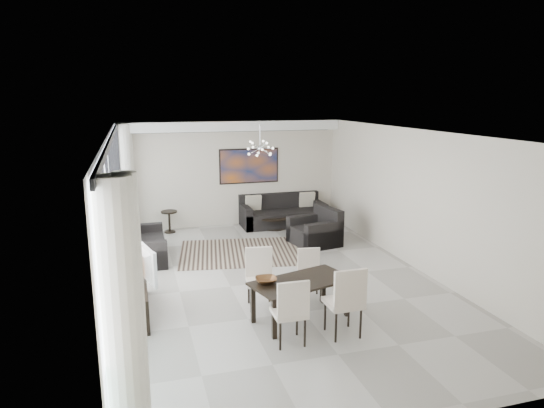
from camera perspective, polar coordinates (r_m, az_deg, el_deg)
name	(u,v)px	position (r m, az deg, el deg)	size (l,w,h in m)	color
room_shell	(302,208)	(9.33, 3.51, -0.45)	(6.00, 9.00, 2.90)	#A8A39B
window_wall	(122,219)	(8.81, -17.27, -1.68)	(0.37, 8.95, 2.90)	silver
soffit	(232,126)	(13.14, -4.73, 9.13)	(5.98, 0.40, 0.26)	white
painting	(249,166)	(13.53, -2.71, 4.49)	(1.68, 0.04, 0.98)	#AA5317
chandelier	(260,148)	(11.50, -1.41, 6.58)	(0.66, 0.66, 0.71)	silver
rug	(241,252)	(11.33, -3.65, -5.67)	(2.80, 2.16, 0.01)	black
coffee_table	(274,221)	(13.31, 0.18, -2.03)	(0.97, 0.97, 0.34)	black
bowl_coffee	(272,215)	(13.27, 0.04, -1.26)	(0.23, 0.23, 0.07)	brown
sofa_main	(282,215)	(13.64, 1.24, -1.27)	(2.34, 0.96, 0.85)	black
loveseat	(141,247)	(11.14, -15.17, -4.91)	(0.95, 1.69, 0.85)	black
armchair	(316,232)	(11.90, 5.19, -3.30)	(1.19, 1.23, 0.89)	black
side_table	(169,218)	(13.12, -11.99, -1.62)	(0.43, 0.43, 0.59)	black
tv_console	(132,298)	(8.52, -16.15, -10.53)	(0.50, 1.78, 0.56)	black
television	(140,263)	(8.34, -15.29, -6.74)	(1.03, 0.14, 0.60)	gray
dining_table	(301,286)	(7.89, 3.45, -9.56)	(1.76, 1.22, 0.67)	black
dining_chair_sw	(291,308)	(7.09, 2.26, -12.11)	(0.48, 0.48, 1.02)	beige
dining_chair_se	(347,298)	(7.37, 8.77, -10.82)	(0.52, 0.52, 1.11)	beige
dining_chair_nw	(260,273)	(8.40, -1.46, -8.10)	(0.52, 0.52, 1.01)	beige
dining_chair_ne	(310,270)	(8.80, 4.45, -7.72)	(0.47, 0.47, 0.88)	beige
bowl_dining	(266,280)	(7.74, -0.70, -8.96)	(0.34, 0.34, 0.08)	brown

